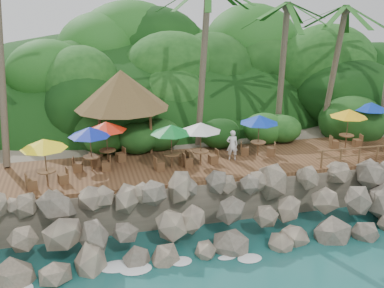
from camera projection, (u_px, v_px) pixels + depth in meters
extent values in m
plane|color=#19514F|center=(226.00, 261.00, 19.68)|extent=(140.00, 140.00, 0.00)
cube|color=gray|center=(159.00, 134.00, 34.10)|extent=(32.00, 25.20, 2.10)
ellipsoid|color=#143811|center=(145.00, 122.00, 41.34)|extent=(44.80, 28.00, 15.40)
cube|color=brown|center=(192.00, 165.00, 24.53)|extent=(26.00, 5.00, 0.20)
ellipsoid|color=white|center=(5.00, 287.00, 17.84)|extent=(1.20, 0.80, 0.06)
ellipsoid|color=white|center=(84.00, 276.00, 18.54)|extent=(1.20, 0.80, 0.06)
ellipsoid|color=white|center=(156.00, 266.00, 19.25)|extent=(1.20, 0.80, 0.06)
ellipsoid|color=white|center=(224.00, 256.00, 19.95)|extent=(1.20, 0.80, 0.06)
ellipsoid|color=white|center=(287.00, 247.00, 20.65)|extent=(1.20, 0.80, 0.06)
ellipsoid|color=white|center=(346.00, 239.00, 21.35)|extent=(1.20, 0.80, 0.06)
cylinder|color=brown|center=(1.00, 58.00, 23.01)|extent=(0.93, 2.17, 11.09)
cylinder|color=brown|center=(203.00, 68.00, 26.10)|extent=(0.95, 0.85, 9.28)
cylinder|color=brown|center=(282.00, 73.00, 27.74)|extent=(0.64, 1.26, 8.17)
ellipsoid|color=#23601E|center=(286.00, 3.00, 26.47)|extent=(6.00, 6.00, 2.40)
cylinder|color=brown|center=(333.00, 73.00, 28.55)|extent=(0.75, 1.33, 7.98)
ellipsoid|color=#23601E|center=(340.00, 6.00, 27.31)|extent=(6.00, 6.00, 2.40)
cylinder|color=brown|center=(101.00, 136.00, 25.11)|extent=(0.16, 0.16, 2.40)
cylinder|color=brown|center=(151.00, 133.00, 25.76)|extent=(0.16, 0.16, 2.40)
cylinder|color=brown|center=(98.00, 123.00, 27.69)|extent=(0.16, 0.16, 2.40)
cylinder|color=brown|center=(144.00, 120.00, 28.35)|extent=(0.16, 0.16, 2.40)
cone|color=brown|center=(121.00, 89.00, 26.01)|extent=(5.45, 5.45, 2.20)
cylinder|color=brown|center=(201.00, 158.00, 24.15)|extent=(0.08, 0.08, 0.76)
cylinder|color=brown|center=(201.00, 151.00, 24.03)|extent=(0.87, 0.87, 0.05)
cylinder|color=brown|center=(201.00, 145.00, 23.92)|extent=(0.05, 0.05, 2.27)
cone|color=silver|center=(201.00, 127.00, 23.61)|extent=(2.16, 2.16, 0.46)
cube|color=brown|center=(188.00, 163.00, 23.95)|extent=(0.48, 0.48, 0.47)
cube|color=brown|center=(213.00, 159.00, 24.44)|extent=(0.48, 0.48, 0.47)
cylinder|color=brown|center=(108.00, 157.00, 24.32)|extent=(0.08, 0.08, 0.76)
cylinder|color=brown|center=(108.00, 150.00, 24.20)|extent=(0.87, 0.87, 0.05)
cylinder|color=brown|center=(107.00, 144.00, 24.09)|extent=(0.05, 0.05, 2.27)
cone|color=red|center=(106.00, 126.00, 23.78)|extent=(2.16, 2.16, 0.46)
cube|color=brown|center=(95.00, 162.00, 23.99)|extent=(0.55, 0.55, 0.47)
cube|color=brown|center=(121.00, 157.00, 24.74)|extent=(0.55, 0.55, 0.47)
cylinder|color=brown|center=(368.00, 133.00, 28.61)|extent=(0.08, 0.08, 0.76)
cylinder|color=brown|center=(369.00, 127.00, 28.49)|extent=(0.87, 0.87, 0.05)
cylinder|color=brown|center=(369.00, 121.00, 28.38)|extent=(0.05, 0.05, 2.27)
cone|color=#0C31A7|center=(371.00, 106.00, 28.08)|extent=(2.16, 2.16, 0.46)
cube|color=brown|center=(358.00, 136.00, 28.47)|extent=(0.44, 0.44, 0.47)
cube|color=brown|center=(377.00, 134.00, 28.84)|extent=(0.44, 0.44, 0.47)
cylinder|color=brown|center=(47.00, 179.00, 21.46)|extent=(0.08, 0.08, 0.76)
cylinder|color=brown|center=(47.00, 171.00, 21.34)|extent=(0.87, 0.87, 0.05)
cylinder|color=brown|center=(46.00, 164.00, 21.23)|extent=(0.05, 0.05, 2.27)
cone|color=yellow|center=(44.00, 144.00, 20.93)|extent=(2.16, 2.16, 0.46)
cube|color=brown|center=(32.00, 184.00, 21.17)|extent=(0.53, 0.53, 0.47)
cube|color=brown|center=(63.00, 179.00, 21.84)|extent=(0.53, 0.53, 0.47)
cylinder|color=brown|center=(172.00, 161.00, 23.77)|extent=(0.08, 0.08, 0.76)
cylinder|color=brown|center=(172.00, 154.00, 23.65)|extent=(0.87, 0.87, 0.05)
cylinder|color=brown|center=(172.00, 147.00, 23.53)|extent=(0.05, 0.05, 2.27)
cone|color=#0C6E26|center=(171.00, 129.00, 23.23)|extent=(2.16, 2.16, 0.46)
cube|color=brown|center=(159.00, 166.00, 23.48)|extent=(0.53, 0.53, 0.47)
cube|color=brown|center=(184.00, 161.00, 24.14)|extent=(0.53, 0.53, 0.47)
cylinder|color=brown|center=(346.00, 142.00, 26.92)|extent=(0.08, 0.08, 0.76)
cylinder|color=brown|center=(346.00, 135.00, 26.80)|extent=(0.87, 0.87, 0.05)
cylinder|color=brown|center=(347.00, 129.00, 26.69)|extent=(0.05, 0.05, 2.27)
cone|color=yellow|center=(349.00, 113.00, 26.38)|extent=(2.16, 2.16, 0.46)
cube|color=brown|center=(334.00, 144.00, 26.88)|extent=(0.48, 0.48, 0.47)
cube|color=brown|center=(357.00, 143.00, 27.05)|extent=(0.48, 0.48, 0.47)
cylinder|color=brown|center=(92.00, 164.00, 23.35)|extent=(0.08, 0.08, 0.76)
cylinder|color=brown|center=(91.00, 157.00, 23.23)|extent=(0.87, 0.87, 0.05)
cylinder|color=brown|center=(91.00, 150.00, 23.12)|extent=(0.05, 0.05, 2.27)
cone|color=#0C1E9D|center=(90.00, 131.00, 22.81)|extent=(2.16, 2.16, 0.46)
cube|color=brown|center=(78.00, 167.00, 23.31)|extent=(0.48, 0.48, 0.47)
cube|color=brown|center=(106.00, 166.00, 23.48)|extent=(0.48, 0.48, 0.47)
cylinder|color=brown|center=(258.00, 149.00, 25.64)|extent=(0.08, 0.08, 0.76)
cylinder|color=brown|center=(258.00, 142.00, 25.52)|extent=(0.87, 0.87, 0.05)
cylinder|color=brown|center=(258.00, 136.00, 25.41)|extent=(0.05, 0.05, 2.27)
cone|color=#0D31AB|center=(259.00, 119.00, 25.10)|extent=(2.16, 2.16, 0.46)
cube|color=brown|center=(245.00, 151.00, 25.75)|extent=(0.55, 0.55, 0.47)
cube|color=brown|center=(271.00, 152.00, 25.62)|extent=(0.55, 0.55, 0.47)
cylinder|color=brown|center=(322.00, 159.00, 23.66)|extent=(0.10, 0.10, 1.00)
cylinder|color=brown|center=(341.00, 157.00, 23.92)|extent=(0.10, 0.10, 1.00)
cylinder|color=brown|center=(359.00, 156.00, 24.18)|extent=(0.10, 0.10, 1.00)
cylinder|color=brown|center=(377.00, 154.00, 24.43)|extent=(0.10, 0.10, 1.00)
imported|color=white|center=(232.00, 145.00, 24.79)|extent=(0.67, 0.50, 1.69)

